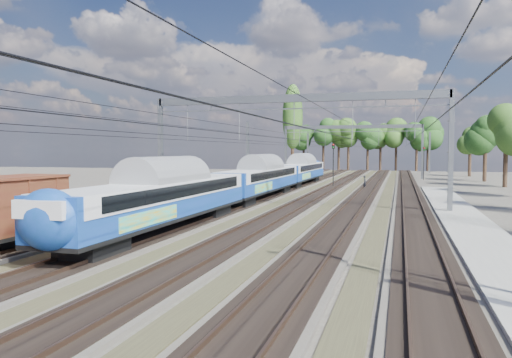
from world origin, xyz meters
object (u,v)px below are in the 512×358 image
(worker, at_px, (365,182))
(signal_near, at_px, (333,160))
(emu_train, at_px, (261,174))
(signal_far, at_px, (424,159))

(worker, xyz_separation_m, signal_near, (-4.00, 1.40, 2.70))
(emu_train, height_order, signal_far, signal_far)
(emu_train, bearing_deg, worker, 63.26)
(signal_far, bearing_deg, worker, -123.22)
(signal_far, bearing_deg, signal_near, -133.71)
(signal_near, bearing_deg, emu_train, -103.23)
(worker, height_order, signal_near, signal_near)
(emu_train, height_order, signal_near, signal_near)
(emu_train, bearing_deg, signal_near, 76.28)
(worker, distance_m, signal_far, 23.02)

